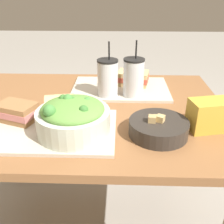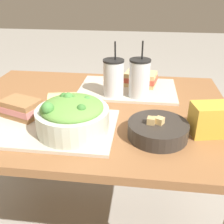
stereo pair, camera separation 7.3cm
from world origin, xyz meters
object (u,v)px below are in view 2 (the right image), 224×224
sandwich_near (21,108)px  drink_cup_dark (114,79)px  chip_bag (213,119)px  soup_bowl (158,129)px  baguette_near (64,103)px  drink_cup_red (139,79)px  salad_bowl (72,115)px  sandwich_far (141,79)px

sandwich_near → drink_cup_dark: drink_cup_dark is taller
drink_cup_dark → chip_bag: 0.45m
soup_bowl → chip_bag: chip_bag is taller
soup_bowl → baguette_near: baguette_near is taller
soup_bowl → baguette_near: 0.37m
soup_bowl → chip_bag: 0.19m
baguette_near → chip_bag: bearing=-108.9°
chip_bag → drink_cup_red: bearing=122.0°
baguette_near → drink_cup_red: 0.34m
soup_bowl → drink_cup_red: 0.32m
salad_bowl → sandwich_far: 0.51m
sandwich_far → drink_cup_dark: size_ratio=0.70×
drink_cup_dark → baguette_near: bearing=-130.8°
sandwich_far → drink_cup_dark: bearing=-119.1°
soup_bowl → drink_cup_dark: drink_cup_dark is taller
baguette_near → sandwich_far: baguette_near is taller
baguette_near → chip_bag: chip_bag is taller
chip_bag → sandwich_near: bearing=166.4°
sandwich_near → drink_cup_dark: bearing=57.4°
drink_cup_dark → drink_cup_red: (0.11, 0.00, 0.00)m
soup_bowl → drink_cup_red: bearing=103.4°
soup_bowl → drink_cup_dark: size_ratio=0.84×
drink_cup_dark → soup_bowl: bearing=-59.2°
salad_bowl → chip_bag: bearing=7.0°
sandwich_far → chip_bag: (0.25, -0.40, 0.01)m
sandwich_near → sandwich_far: bearing=61.2°
salad_bowl → drink_cup_red: 0.38m
sandwich_near → chip_bag: (0.68, -0.02, 0.01)m
drink_cup_red → baguette_near: bearing=-145.2°
sandwich_near → chip_bag: 0.68m
salad_bowl → drink_cup_red: drink_cup_red is taller
chip_bag → soup_bowl: bearing=-177.8°
drink_cup_red → drink_cup_dark: bearing=180.0°
soup_bowl → sandwich_near: (-0.50, 0.07, 0.02)m
drink_cup_red → sandwich_near: bearing=-150.4°
drink_cup_dark → salad_bowl: bearing=-107.0°
baguette_near → sandwich_near: bearing=96.9°
sandwich_near → baguette_near: size_ratio=1.37×
baguette_near → drink_cup_red: (0.28, 0.19, 0.04)m
salad_bowl → chip_bag: 0.47m
soup_bowl → sandwich_near: bearing=172.4°
drink_cup_dark → sandwich_near: bearing=-142.5°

